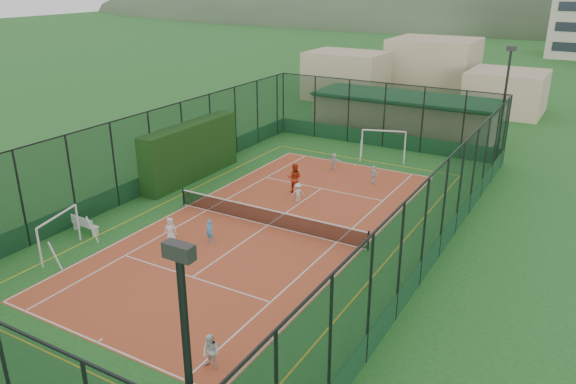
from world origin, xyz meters
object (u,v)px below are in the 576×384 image
(child_near_mid, at_px, (210,231))
(child_far_left, at_px, (298,193))
(child_far_right, at_px, (374,175))
(child_far_back, at_px, (334,161))
(floodlight_ne, at_px, (503,108))
(coach, at_px, (294,178))
(clubhouse, at_px, (405,114))
(futsal_goal_far, at_px, (383,145))
(child_near_left, at_px, (171,230))
(child_near_right, at_px, (211,352))
(futsal_goal_near, at_px, (60,235))
(white_bench, at_px, (85,224))

(child_near_mid, xyz_separation_m, child_far_left, (1.27, 6.86, -0.01))
(child_far_right, height_order, child_far_back, child_far_right)
(child_far_left, bearing_deg, child_far_back, -122.89)
(floodlight_ne, height_order, coach, floodlight_ne)
(clubhouse, relative_size, child_far_left, 12.75)
(futsal_goal_far, xyz_separation_m, coach, (-2.24, -9.25, -0.10))
(futsal_goal_far, relative_size, child_near_mid, 2.66)
(child_near_mid, bearing_deg, child_near_left, -154.12)
(futsal_goal_far, bearing_deg, child_far_back, -134.62)
(floodlight_ne, relative_size, child_near_left, 6.42)
(floodlight_ne, relative_size, child_near_right, 6.16)
(floodlight_ne, height_order, child_far_left, floodlight_ne)
(futsal_goal_near, height_order, child_near_right, futsal_goal_near)
(futsal_goal_near, bearing_deg, futsal_goal_far, -34.78)
(clubhouse, height_order, child_near_left, clubhouse)
(child_near_mid, height_order, child_near_right, child_near_right)
(child_near_right, relative_size, child_far_left, 1.12)
(coach, bearing_deg, futsal_goal_near, 47.75)
(white_bench, relative_size, child_near_left, 1.32)
(futsal_goal_far, xyz_separation_m, child_near_left, (-4.27, -18.38, -0.38))
(futsal_goal_near, height_order, coach, futsal_goal_near)
(white_bench, xyz_separation_m, coach, (6.62, 10.53, 0.46))
(child_far_back, bearing_deg, child_near_mid, 92.19)
(child_far_back, bearing_deg, child_near_right, 108.91)
(futsal_goal_near, bearing_deg, child_far_right, -44.58)
(child_near_left, relative_size, child_far_left, 1.08)
(coach, bearing_deg, child_near_right, 91.85)
(child_near_right, distance_m, coach, 16.98)
(child_near_mid, bearing_deg, child_far_left, 77.46)
(clubhouse, relative_size, child_near_mid, 12.59)
(floodlight_ne, xyz_separation_m, child_near_mid, (-10.06, -19.76, -3.51))
(clubhouse, distance_m, child_far_left, 18.32)
(clubhouse, height_order, futsal_goal_near, clubhouse)
(floodlight_ne, xyz_separation_m, child_far_left, (-8.79, -12.90, -3.52))
(child_near_left, relative_size, coach, 0.70)
(child_far_left, bearing_deg, child_near_mid, 39.91)
(futsal_goal_near, height_order, child_far_right, futsal_goal_near)
(child_near_left, height_order, child_far_right, child_near_left)
(floodlight_ne, relative_size, child_near_mid, 6.84)
(child_near_right, bearing_deg, child_far_back, 107.94)
(white_bench, bearing_deg, futsal_goal_near, -66.26)
(clubhouse, xyz_separation_m, child_near_right, (4.54, -32.95, -0.90))
(clubhouse, xyz_separation_m, child_near_mid, (-1.46, -25.16, -0.96))
(child_near_mid, bearing_deg, futsal_goal_near, -142.50)
(clubhouse, relative_size, child_far_back, 13.21)
(floodlight_ne, bearing_deg, white_bench, -126.59)
(child_far_right, relative_size, child_far_back, 1.06)
(white_bench, bearing_deg, child_far_back, 69.32)
(child_far_left, relative_size, coach, 0.65)
(floodlight_ne, distance_m, child_far_left, 16.00)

